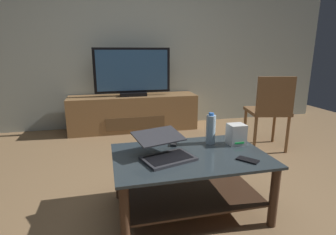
# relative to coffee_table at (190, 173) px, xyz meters

# --- Properties ---
(ground_plane) EXTENTS (7.68, 7.68, 0.00)m
(ground_plane) POSITION_rel_coffee_table_xyz_m (-0.07, 0.11, -0.31)
(ground_plane) COLOR olive
(back_wall) EXTENTS (6.40, 0.12, 2.80)m
(back_wall) POSITION_rel_coffee_table_xyz_m (-0.07, 2.52, 1.09)
(back_wall) COLOR #A8B2A8
(back_wall) RESTS_ON ground
(coffee_table) EXTENTS (1.08, 0.70, 0.45)m
(coffee_table) POSITION_rel_coffee_table_xyz_m (0.00, 0.00, 0.00)
(coffee_table) COLOR #2D383D
(coffee_table) RESTS_ON ground
(media_cabinet) EXTENTS (1.87, 0.47, 0.52)m
(media_cabinet) POSITION_rel_coffee_table_xyz_m (-0.16, 2.20, -0.05)
(media_cabinet) COLOR olive
(media_cabinet) RESTS_ON ground
(television) EXTENTS (1.10, 0.20, 0.69)m
(television) POSITION_rel_coffee_table_xyz_m (-0.16, 2.18, 0.55)
(television) COLOR black
(television) RESTS_ON media_cabinet
(dining_chair) EXTENTS (0.52, 0.52, 0.89)m
(dining_chair) POSITION_rel_coffee_table_xyz_m (1.30, 0.98, 0.20)
(dining_chair) COLOR brown
(dining_chair) RESTS_ON ground
(laptop) EXTENTS (0.43, 0.45, 0.16)m
(laptop) POSITION_rel_coffee_table_xyz_m (-0.19, -0.01, 0.20)
(laptop) COLOR #333338
(laptop) RESTS_ON coffee_table
(router_box) EXTENTS (0.13, 0.12, 0.16)m
(router_box) POSITION_rel_coffee_table_xyz_m (0.42, 0.12, 0.22)
(router_box) COLOR white
(router_box) RESTS_ON coffee_table
(water_bottle_near) EXTENTS (0.07, 0.07, 0.25)m
(water_bottle_near) POSITION_rel_coffee_table_xyz_m (0.23, 0.19, 0.26)
(water_bottle_near) COLOR silver
(water_bottle_near) RESTS_ON coffee_table
(cell_phone) EXTENTS (0.14, 0.15, 0.01)m
(cell_phone) POSITION_rel_coffee_table_xyz_m (0.34, -0.20, 0.15)
(cell_phone) COLOR black
(cell_phone) RESTS_ON coffee_table
(tv_remote) EXTENTS (0.09, 0.17, 0.02)m
(tv_remote) POSITION_rel_coffee_table_xyz_m (-0.05, 0.25, 0.15)
(tv_remote) COLOR #2D2D30
(tv_remote) RESTS_ON coffee_table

